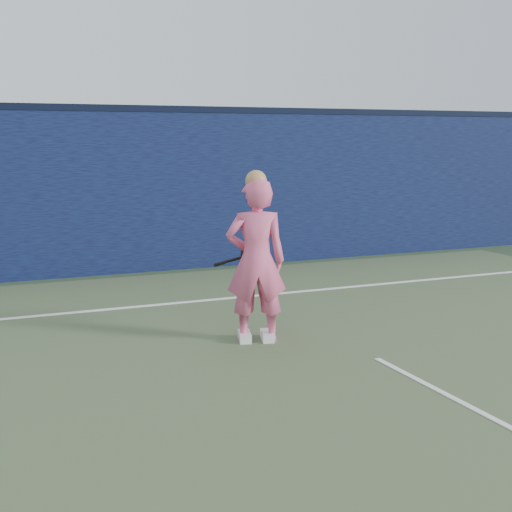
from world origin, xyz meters
name	(u,v)px	position (x,y,z in m)	size (l,w,h in m)	color
ground	(442,394)	(0.00, 0.00, 0.00)	(80.00, 80.00, 0.00)	#2A4128
backstop_wall	(196,191)	(0.00, 6.50, 1.25)	(24.00, 0.40, 2.50)	black
wall_cap	(194,110)	(0.00, 6.50, 2.55)	(24.00, 0.42, 0.10)	black
player	(256,260)	(-0.82, 2.04, 0.86)	(0.71, 0.56, 1.78)	#E95A87
racket	(252,255)	(-0.69, 2.44, 0.85)	(0.59, 0.25, 0.33)	black
court_lines	(468,406)	(0.00, -0.33, 0.01)	(11.00, 12.04, 0.01)	white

